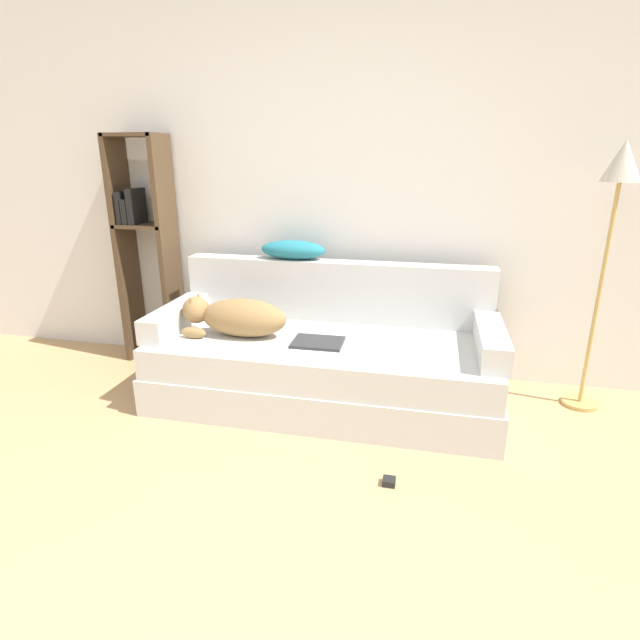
{
  "coord_description": "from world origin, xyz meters",
  "views": [
    {
      "loc": [
        0.65,
        -0.96,
        1.49
      ],
      "look_at": [
        0.04,
        1.74,
        0.57
      ],
      "focal_mm": 28.0,
      "sensor_mm": 36.0,
      "label": 1
    }
  ],
  "objects_px": {
    "laptop": "(318,342)",
    "floor_lamp": "(617,198)",
    "throw_pillow": "(293,250)",
    "bookshelf": "(145,239)",
    "dog": "(236,317)",
    "power_adapter": "(389,482)",
    "couch": "(323,370)"
  },
  "relations": [
    {
      "from": "throw_pillow",
      "to": "laptop",
      "type": "bearing_deg",
      "value": -60.09
    },
    {
      "from": "dog",
      "to": "throw_pillow",
      "type": "xyz_separation_m",
      "value": [
        0.24,
        0.46,
        0.34
      ]
    },
    {
      "from": "floor_lamp",
      "to": "power_adapter",
      "type": "distance_m",
      "value": 1.98
    },
    {
      "from": "couch",
      "to": "dog",
      "type": "bearing_deg",
      "value": -173.46
    },
    {
      "from": "power_adapter",
      "to": "dog",
      "type": "bearing_deg",
      "value": 145.41
    },
    {
      "from": "dog",
      "to": "power_adapter",
      "type": "distance_m",
      "value": 1.36
    },
    {
      "from": "laptop",
      "to": "floor_lamp",
      "type": "relative_size",
      "value": 0.19
    },
    {
      "from": "dog",
      "to": "bookshelf",
      "type": "relative_size",
      "value": 0.41
    },
    {
      "from": "laptop",
      "to": "throw_pillow",
      "type": "bearing_deg",
      "value": 118.91
    },
    {
      "from": "laptop",
      "to": "dog",
      "type": "bearing_deg",
      "value": 175.39
    },
    {
      "from": "dog",
      "to": "floor_lamp",
      "type": "bearing_deg",
      "value": 9.6
    },
    {
      "from": "laptop",
      "to": "floor_lamp",
      "type": "height_order",
      "value": "floor_lamp"
    },
    {
      "from": "dog",
      "to": "throw_pillow",
      "type": "relative_size",
      "value": 1.52
    },
    {
      "from": "throw_pillow",
      "to": "bookshelf",
      "type": "relative_size",
      "value": 0.27
    },
    {
      "from": "throw_pillow",
      "to": "bookshelf",
      "type": "xyz_separation_m",
      "value": [
        -1.12,
        0.03,
        0.03
      ]
    },
    {
      "from": "dog",
      "to": "floor_lamp",
      "type": "distance_m",
      "value": 2.27
    },
    {
      "from": "couch",
      "to": "laptop",
      "type": "distance_m",
      "value": 0.24
    },
    {
      "from": "couch",
      "to": "floor_lamp",
      "type": "distance_m",
      "value": 1.93
    },
    {
      "from": "bookshelf",
      "to": "floor_lamp",
      "type": "height_order",
      "value": "bookshelf"
    },
    {
      "from": "couch",
      "to": "dog",
      "type": "height_order",
      "value": "dog"
    },
    {
      "from": "couch",
      "to": "floor_lamp",
      "type": "xyz_separation_m",
      "value": [
        1.58,
        0.3,
        1.06
      ]
    },
    {
      "from": "throw_pillow",
      "to": "bookshelf",
      "type": "bearing_deg",
      "value": 178.31
    },
    {
      "from": "couch",
      "to": "laptop",
      "type": "relative_size",
      "value": 6.9
    },
    {
      "from": "power_adapter",
      "to": "floor_lamp",
      "type": "bearing_deg",
      "value": 44.33
    },
    {
      "from": "couch",
      "to": "laptop",
      "type": "xyz_separation_m",
      "value": [
        -0.01,
        -0.1,
        0.22
      ]
    },
    {
      "from": "couch",
      "to": "throw_pillow",
      "type": "bearing_deg",
      "value": 126.68
    },
    {
      "from": "power_adapter",
      "to": "laptop",
      "type": "bearing_deg",
      "value": 126.56
    },
    {
      "from": "laptop",
      "to": "bookshelf",
      "type": "xyz_separation_m",
      "value": [
        -1.41,
        0.53,
        0.48
      ]
    },
    {
      "from": "couch",
      "to": "bookshelf",
      "type": "height_order",
      "value": "bookshelf"
    },
    {
      "from": "throw_pillow",
      "to": "floor_lamp",
      "type": "distance_m",
      "value": 1.92
    },
    {
      "from": "bookshelf",
      "to": "laptop",
      "type": "bearing_deg",
      "value": -20.58
    },
    {
      "from": "bookshelf",
      "to": "floor_lamp",
      "type": "xyz_separation_m",
      "value": [
        3.0,
        -0.14,
        0.36
      ]
    }
  ]
}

